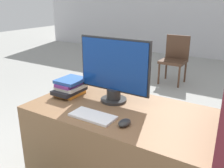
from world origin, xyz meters
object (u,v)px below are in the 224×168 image
Objects in this scene: monitor at (114,71)px; keyboard at (93,116)px; mouse at (124,123)px; book_stack at (70,87)px; far_chair at (175,57)px.

keyboard is (0.03, -0.31, -0.24)m from monitor.
keyboard is 2.88× the size of mouse.
monitor is at bearing 94.94° from keyboard.
keyboard is 1.16× the size of book_stack.
mouse is 0.12× the size of far_chair.
far_chair reaches higher than keyboard.
mouse is at bearing -120.09° from far_chair.
monitor is 1.88× the size of keyboard.
monitor is 0.46m from mouse.
monitor is 0.66× the size of far_chair.
mouse is (0.23, 0.01, 0.01)m from keyboard.
far_chair is at bearing 102.91° from mouse.
monitor is 0.39m from keyboard.
monitor reaches higher than book_stack.
mouse is at bearing 3.55° from keyboard.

